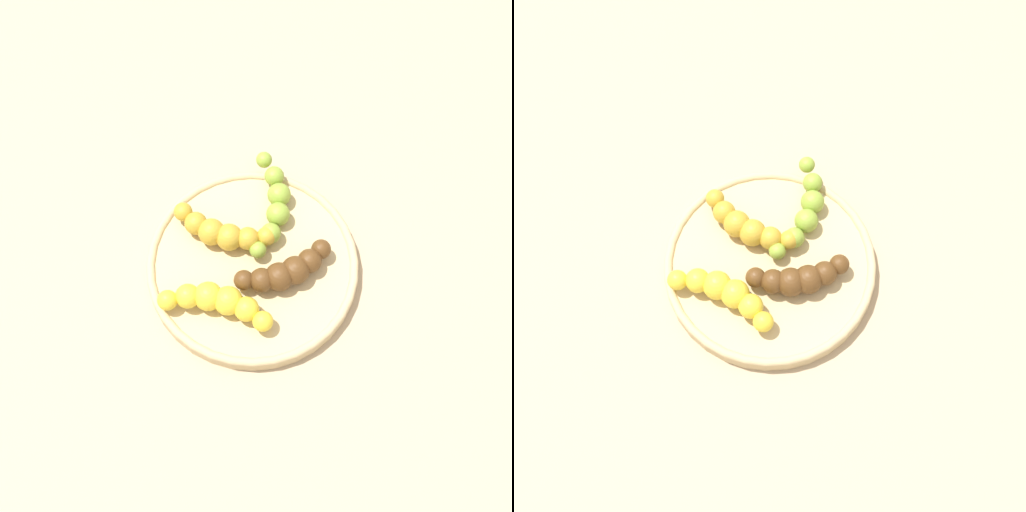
% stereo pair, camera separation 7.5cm
% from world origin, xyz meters
% --- Properties ---
extents(ground_plane, '(2.40, 2.40, 0.00)m').
position_xyz_m(ground_plane, '(0.00, 0.00, 0.00)').
color(ground_plane, tan).
extents(fruit_bowl, '(0.25, 0.25, 0.02)m').
position_xyz_m(fruit_bowl, '(0.00, 0.00, 0.01)').
color(fruit_bowl, '#D1B784').
rests_on(fruit_bowl, ground_plane).
extents(banana_yellow, '(0.06, 0.13, 0.03)m').
position_xyz_m(banana_yellow, '(0.05, -0.04, 0.04)').
color(banana_yellow, yellow).
rests_on(banana_yellow, fruit_bowl).
extents(banana_overripe, '(0.06, 0.11, 0.03)m').
position_xyz_m(banana_overripe, '(0.02, 0.04, 0.04)').
color(banana_overripe, '#593819').
rests_on(banana_overripe, fruit_bowl).
extents(banana_green, '(0.14, 0.05, 0.03)m').
position_xyz_m(banana_green, '(-0.07, 0.03, 0.03)').
color(banana_green, '#8CAD38').
rests_on(banana_green, fruit_bowl).
extents(banana_spotted, '(0.06, 0.12, 0.03)m').
position_xyz_m(banana_spotted, '(-0.03, -0.04, 0.04)').
color(banana_spotted, gold).
rests_on(banana_spotted, fruit_bowl).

